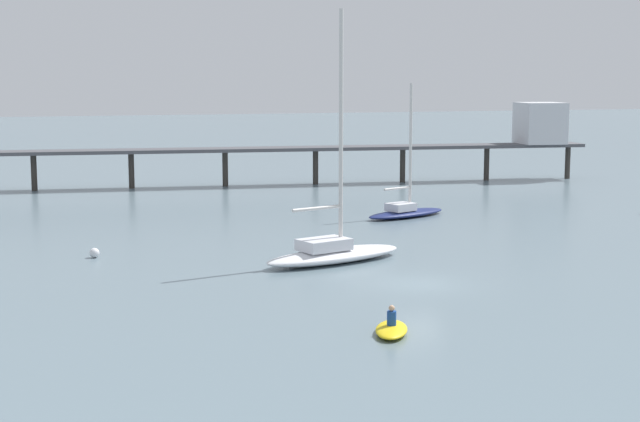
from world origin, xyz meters
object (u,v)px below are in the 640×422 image
dinghy_yellow (391,329)px  mooring_buoy_near (94,253)px  sailboat_navy (405,210)px  sailboat_white (333,250)px  pier (379,138)px

dinghy_yellow → mooring_buoy_near: size_ratio=5.51×
sailboat_navy → sailboat_white: (-10.09, -13.99, 0.16)m
pier → dinghy_yellow: pier is taller
sailboat_navy → dinghy_yellow: 30.79m
sailboat_white → mooring_buoy_near: size_ratio=24.60×
sailboat_navy → mooring_buoy_near: bearing=-158.3°
pier → sailboat_navy: 21.92m
sailboat_navy → dinghy_yellow: size_ratio=3.14×
sailboat_white → dinghy_yellow: size_ratio=4.46×
sailboat_navy → mooring_buoy_near: 23.73m
sailboat_navy → mooring_buoy_near: size_ratio=17.29×
sailboat_white → mooring_buoy_near: 13.06m
dinghy_yellow → mooring_buoy_near: dinghy_yellow is taller
sailboat_white → dinghy_yellow: (-2.39, -14.15, -0.48)m
sailboat_navy → sailboat_white: size_ratio=0.70×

